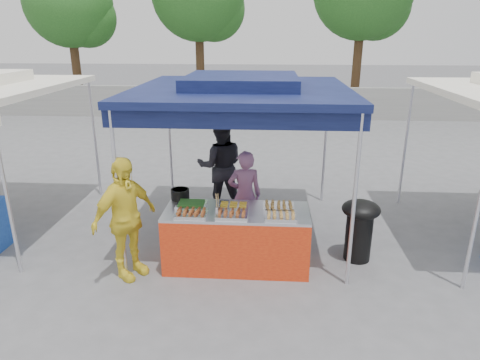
# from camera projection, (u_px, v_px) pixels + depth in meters

# --- Properties ---
(ground_plane) EXTENTS (80.00, 80.00, 0.00)m
(ground_plane) POSITION_uv_depth(u_px,v_px,m) (237.00, 261.00, 6.27)
(ground_plane) COLOR slate
(back_wall) EXTENTS (40.00, 0.25, 1.20)m
(back_wall) POSITION_uv_depth(u_px,v_px,m) (258.00, 103.00, 16.44)
(back_wall) COLOR gray
(back_wall) RESTS_ON ground_plane
(main_canopy) EXTENTS (3.20, 3.20, 2.57)m
(main_canopy) POSITION_uv_depth(u_px,v_px,m) (242.00, 89.00, 6.40)
(main_canopy) COLOR silver
(main_canopy) RESTS_ON ground_plane
(tree_0) EXTENTS (3.57, 3.51, 6.04)m
(tree_0) POSITION_uv_depth(u_px,v_px,m) (73.00, 7.00, 17.38)
(tree_0) COLOR #48301B
(tree_0) RESTS_ON ground_plane
(vendor_table) EXTENTS (2.00, 0.80, 0.85)m
(vendor_table) POSITION_uv_depth(u_px,v_px,m) (237.00, 238.00, 6.03)
(vendor_table) COLOR red
(vendor_table) RESTS_ON ground_plane
(food_tray_fl) EXTENTS (0.42, 0.30, 0.07)m
(food_tray_fl) POSITION_uv_depth(u_px,v_px,m) (191.00, 214.00, 5.69)
(food_tray_fl) COLOR silver
(food_tray_fl) RESTS_ON vendor_table
(food_tray_fm) EXTENTS (0.42, 0.30, 0.07)m
(food_tray_fm) POSITION_uv_depth(u_px,v_px,m) (232.00, 215.00, 5.67)
(food_tray_fm) COLOR silver
(food_tray_fm) RESTS_ON vendor_table
(food_tray_fr) EXTENTS (0.42, 0.30, 0.07)m
(food_tray_fr) POSITION_uv_depth(u_px,v_px,m) (281.00, 216.00, 5.62)
(food_tray_fr) COLOR silver
(food_tray_fr) RESTS_ON vendor_table
(food_tray_bl) EXTENTS (0.42, 0.30, 0.07)m
(food_tray_bl) POSITION_uv_depth(u_px,v_px,m) (191.00, 205.00, 5.99)
(food_tray_bl) COLOR silver
(food_tray_bl) RESTS_ON vendor_table
(food_tray_bm) EXTENTS (0.42, 0.30, 0.07)m
(food_tray_bm) POSITION_uv_depth(u_px,v_px,m) (234.00, 206.00, 5.96)
(food_tray_bm) COLOR silver
(food_tray_bm) RESTS_ON vendor_table
(food_tray_br) EXTENTS (0.42, 0.30, 0.07)m
(food_tray_br) POSITION_uv_depth(u_px,v_px,m) (278.00, 207.00, 5.93)
(food_tray_br) COLOR silver
(food_tray_br) RESTS_ON vendor_table
(cooking_pot) EXTENTS (0.27, 0.27, 0.16)m
(cooking_pot) POSITION_uv_depth(u_px,v_px,m) (180.00, 194.00, 6.26)
(cooking_pot) COLOR black
(cooking_pot) RESTS_ON vendor_table
(skewer_cup) EXTENTS (0.08, 0.08, 0.09)m
(skewer_cup) POSITION_uv_depth(u_px,v_px,m) (218.00, 210.00, 5.79)
(skewer_cup) COLOR silver
(skewer_cup) RESTS_ON vendor_table
(wok_burner) EXTENTS (0.55, 0.55, 0.92)m
(wok_burner) POSITION_uv_depth(u_px,v_px,m) (360.00, 225.00, 6.16)
(wok_burner) COLOR black
(wok_burner) RESTS_ON ground_plane
(crate_left) EXTENTS (0.47, 0.33, 0.28)m
(crate_left) POSITION_uv_depth(u_px,v_px,m) (210.00, 234.00, 6.79)
(crate_left) COLOR #1635B4
(crate_left) RESTS_ON ground_plane
(crate_right) EXTENTS (0.51, 0.36, 0.31)m
(crate_right) POSITION_uv_depth(u_px,v_px,m) (260.00, 235.00, 6.73)
(crate_right) COLOR #1635B4
(crate_right) RESTS_ON ground_plane
(crate_stacked) EXTENTS (0.50, 0.35, 0.30)m
(crate_stacked) POSITION_uv_depth(u_px,v_px,m) (261.00, 217.00, 6.63)
(crate_stacked) COLOR #1635B4
(crate_stacked) RESTS_ON crate_right
(vendor_woman) EXTENTS (0.59, 0.44, 1.47)m
(vendor_woman) POSITION_uv_depth(u_px,v_px,m) (245.00, 196.00, 6.74)
(vendor_woman) COLOR #98618A
(vendor_woman) RESTS_ON ground_plane
(helper_man) EXTENTS (0.94, 0.78, 1.77)m
(helper_man) POSITION_uv_depth(u_px,v_px,m) (221.00, 166.00, 7.72)
(helper_man) COLOR black
(helper_man) RESTS_ON ground_plane
(customer_person) EXTENTS (0.90, 1.05, 1.69)m
(customer_person) POSITION_uv_depth(u_px,v_px,m) (125.00, 219.00, 5.64)
(customer_person) COLOR yellow
(customer_person) RESTS_ON ground_plane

